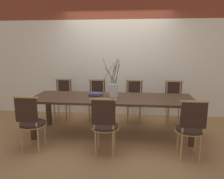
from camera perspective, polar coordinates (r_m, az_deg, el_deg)
The scene contains 12 objects.
ground_plane at distance 4.32m, azimuth -0.00°, elevation -11.59°, with size 16.00×16.00×0.00m, color #9E7047.
wall_rear at distance 5.31m, azimuth 1.50°, elevation 10.39°, with size 12.00×0.06×3.20m.
dining_table at distance 4.11m, azimuth -0.00°, elevation -3.14°, with size 3.02×0.96×0.74m.
chair_near_leftend at distance 3.76m, azimuth -20.37°, elevation -7.74°, with size 0.44×0.44×0.93m.
chair_near_left at distance 3.42m, azimuth -1.90°, elevation -8.93°, with size 0.44×0.44×0.93m.
chair_near_center at distance 3.49m, azimuth 19.87°, elevation -9.17°, with size 0.44×0.44×0.93m.
chair_far_leftend at distance 5.16m, azimuth -12.79°, elevation -2.24°, with size 0.44×0.44×0.93m.
chair_far_left at distance 4.97m, azimuth -4.05°, elevation -2.51°, with size 0.44×0.44×0.93m.
chair_far_center at distance 4.90m, azimuth 5.79°, elevation -2.75°, with size 0.44×0.44×0.93m.
chair_far_right at distance 4.97m, azimuth 15.86°, elevation -2.91°, with size 0.44×0.44×0.93m.
vase_centerpiece at distance 4.09m, azimuth 0.42°, elevation -0.14°, with size 0.34×0.43×0.73m.
book_stack at distance 4.23m, azimuth -4.33°, elevation -1.27°, with size 0.27×0.20×0.06m.
Camera 1 is at (0.41, -3.96, 1.68)m, focal length 35.00 mm.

